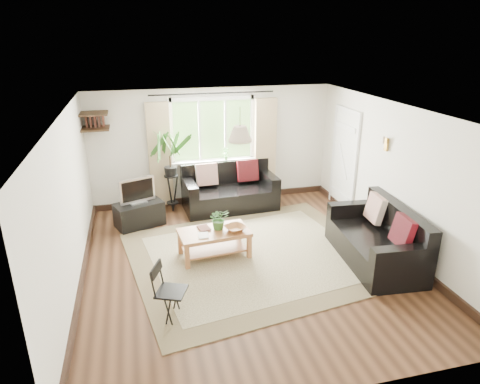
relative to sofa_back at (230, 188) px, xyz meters
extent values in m
plane|color=#321D10|center=(-0.24, -2.22, -0.44)|extent=(5.50, 5.50, 0.00)
plane|color=white|center=(-0.24, -2.22, 1.96)|extent=(5.50, 5.50, 0.00)
cube|color=silver|center=(-0.24, 0.53, 0.76)|extent=(5.00, 0.02, 2.40)
cube|color=silver|center=(-0.24, -4.97, 0.76)|extent=(5.00, 0.02, 2.40)
cube|color=silver|center=(-2.74, -2.22, 0.76)|extent=(0.02, 5.50, 2.40)
cube|color=silver|center=(2.26, -2.22, 0.76)|extent=(0.02, 5.50, 2.40)
cube|color=beige|center=(-0.03, -2.08, -0.43)|extent=(4.36, 3.89, 0.02)
cube|color=silver|center=(2.23, -0.52, 0.56)|extent=(0.06, 0.96, 2.06)
imported|color=#2F5E25|center=(-0.60, -1.85, 0.19)|extent=(0.34, 0.30, 0.35)
imported|color=#965F33|center=(-0.36, -1.98, 0.06)|extent=(0.42, 0.42, 0.08)
imported|color=white|center=(-0.97, -2.04, 0.03)|extent=(0.17, 0.23, 0.02)
imported|color=#512B20|center=(-0.93, -1.81, 0.03)|extent=(0.22, 0.27, 0.02)
cube|color=black|center=(-1.84, -0.41, -0.21)|extent=(0.97, 0.75, 0.46)
imported|color=#2D6023|center=(0.01, 0.41, 0.63)|extent=(0.14, 0.10, 0.27)
camera|label=1|loc=(-1.78, -7.99, 3.02)|focal=32.00mm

